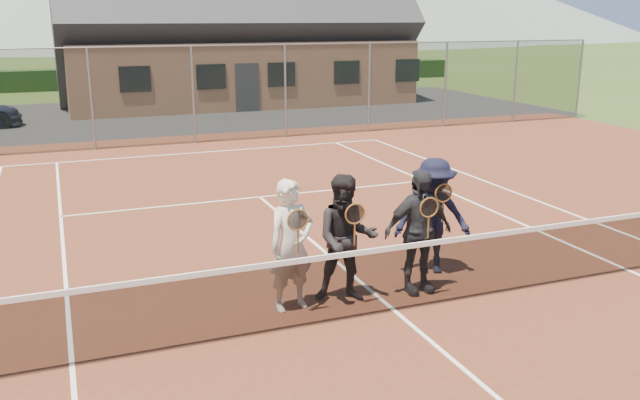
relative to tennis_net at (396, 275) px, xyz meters
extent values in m
plane|color=#2E4318|center=(0.00, 20.00, -0.54)|extent=(220.00, 220.00, 0.00)
cube|color=#562819|center=(0.00, 0.00, -0.53)|extent=(30.00, 30.00, 0.02)
cube|color=black|center=(-4.00, 20.00, -0.53)|extent=(40.00, 12.00, 0.01)
cube|color=black|center=(0.00, 32.00, 0.01)|extent=(40.00, 1.20, 1.10)
cube|color=white|center=(0.00, 11.88, -0.51)|extent=(10.97, 0.06, 0.01)
cube|color=white|center=(-4.12, 0.00, -0.51)|extent=(0.06, 23.77, 0.01)
cube|color=white|center=(4.12, 0.00, -0.51)|extent=(0.06, 23.77, 0.01)
cube|color=white|center=(0.00, 6.40, -0.51)|extent=(8.23, 0.06, 0.01)
cube|color=white|center=(0.00, 0.00, -0.51)|extent=(0.06, 12.80, 0.01)
cube|color=black|center=(0.00, 0.00, -0.06)|extent=(11.60, 0.02, 0.88)
cube|color=white|center=(0.00, 0.00, 0.39)|extent=(11.60, 0.03, 0.07)
cylinder|color=slate|center=(-3.00, 13.50, 0.96)|extent=(0.07, 0.07, 3.00)
cylinder|color=slate|center=(0.00, 13.50, 0.96)|extent=(0.07, 0.07, 3.00)
cylinder|color=slate|center=(3.00, 13.50, 0.96)|extent=(0.07, 0.07, 3.00)
cylinder|color=slate|center=(6.00, 13.50, 0.96)|extent=(0.07, 0.07, 3.00)
cylinder|color=slate|center=(9.00, 13.50, 0.96)|extent=(0.07, 0.07, 3.00)
cylinder|color=slate|center=(12.00, 13.50, 0.96)|extent=(0.07, 0.07, 3.00)
cylinder|color=slate|center=(15.00, 13.50, 0.96)|extent=(0.07, 0.07, 3.00)
cube|color=black|center=(0.00, 13.50, 0.96)|extent=(30.00, 0.03, 3.00)
cylinder|color=slate|center=(0.00, 13.50, 2.46)|extent=(30.00, 0.04, 0.04)
cube|color=#9E6B4C|center=(4.00, 24.00, 0.86)|extent=(15.00, 8.00, 2.80)
cube|color=#2D2D33|center=(3.50, 19.98, 0.46)|extent=(1.00, 0.06, 2.00)
cube|color=black|center=(-1.00, 19.98, 0.96)|extent=(1.20, 0.06, 1.00)
cube|color=black|center=(2.00, 19.98, 0.96)|extent=(1.20, 0.06, 1.00)
cube|color=black|center=(5.00, 19.98, 0.96)|extent=(1.20, 0.06, 1.00)
cube|color=black|center=(8.00, 19.98, 0.96)|extent=(1.20, 0.06, 1.00)
cube|color=black|center=(11.00, 19.98, 0.96)|extent=(1.20, 0.06, 1.00)
cylinder|color=#361F13|center=(2.00, 33.00, 1.39)|extent=(0.22, 0.22, 3.85)
cylinder|color=#382214|center=(12.00, 33.00, 1.39)|extent=(0.22, 0.22, 3.85)
cylinder|color=#3B2115|center=(18.00, 33.00, 1.39)|extent=(0.22, 0.22, 3.85)
imported|color=beige|center=(-1.26, 0.62, 0.38)|extent=(0.72, 0.54, 1.80)
torus|color=brown|center=(-1.26, 0.35, 0.81)|extent=(0.29, 0.02, 0.29)
cylinder|color=black|center=(-1.26, 0.35, 0.81)|extent=(0.25, 0.00, 0.25)
cylinder|color=brown|center=(-1.26, 0.35, 0.53)|extent=(0.03, 0.03, 0.32)
imported|color=black|center=(-0.46, 0.61, 0.38)|extent=(1.05, 0.93, 1.80)
torus|color=brown|center=(-0.46, 0.34, 0.81)|extent=(0.29, 0.02, 0.29)
cylinder|color=black|center=(-0.46, 0.34, 0.81)|extent=(0.25, 0.00, 0.25)
cylinder|color=brown|center=(-0.46, 0.34, 0.53)|extent=(0.03, 0.03, 0.32)
imported|color=#24252A|center=(0.61, 0.52, 0.38)|extent=(1.06, 0.45, 1.80)
torus|color=brown|center=(0.61, 0.25, 0.81)|extent=(0.29, 0.02, 0.29)
cylinder|color=black|center=(0.61, 0.25, 0.81)|extent=(0.25, 0.00, 0.25)
cylinder|color=brown|center=(0.61, 0.25, 0.53)|extent=(0.03, 0.03, 0.32)
imported|color=black|center=(1.21, 1.13, 0.38)|extent=(1.33, 1.07, 1.80)
torus|color=brown|center=(1.21, 0.86, 0.81)|extent=(0.29, 0.02, 0.29)
cylinder|color=black|center=(1.21, 0.86, 0.81)|extent=(0.25, 0.00, 0.25)
cylinder|color=brown|center=(1.21, 0.86, 0.53)|extent=(0.03, 0.03, 0.32)
camera|label=1|loc=(-4.01, -7.47, 3.34)|focal=38.00mm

